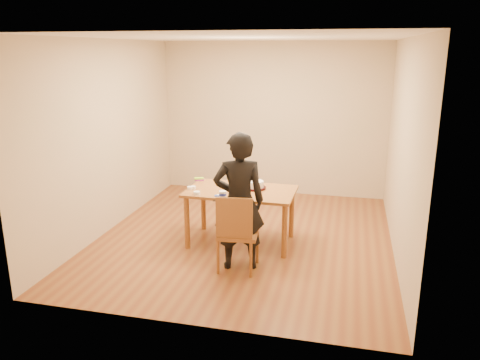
% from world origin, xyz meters
% --- Properties ---
extents(room_shell, '(4.00, 4.50, 2.70)m').
position_xyz_m(room_shell, '(0.00, 0.34, 1.35)').
color(room_shell, brown).
rests_on(room_shell, ground).
extents(dining_table, '(1.45, 0.88, 0.04)m').
position_xyz_m(dining_table, '(-0.02, -0.19, 0.73)').
color(dining_table, brown).
rests_on(dining_table, floor).
extents(dining_chair, '(0.50, 0.50, 0.04)m').
position_xyz_m(dining_chair, '(0.13, -0.96, 0.45)').
color(dining_chair, brown).
rests_on(dining_chair, floor).
extents(cake_plate, '(0.30, 0.30, 0.02)m').
position_xyz_m(cake_plate, '(0.16, -0.08, 0.76)').
color(cake_plate, '#AD0B22').
rests_on(cake_plate, dining_table).
extents(cake, '(0.23, 0.23, 0.07)m').
position_xyz_m(cake, '(0.16, -0.08, 0.81)').
color(cake, white).
rests_on(cake, cake_plate).
extents(frosting_dome, '(0.23, 0.23, 0.03)m').
position_xyz_m(frosting_dome, '(0.16, -0.08, 0.86)').
color(frosting_dome, white).
rests_on(frosting_dome, cake).
extents(frosting_tub, '(0.09, 0.09, 0.08)m').
position_xyz_m(frosting_tub, '(-0.17, -0.55, 0.79)').
color(frosting_tub, white).
rests_on(frosting_tub, dining_table).
extents(frosting_lid, '(0.09, 0.09, 0.01)m').
position_xyz_m(frosting_lid, '(-0.24, -0.51, 0.75)').
color(frosting_lid, '#1934A2').
rests_on(frosting_lid, dining_table).
extents(frosting_dollop, '(0.04, 0.04, 0.02)m').
position_xyz_m(frosting_dollop, '(-0.24, -0.51, 0.76)').
color(frosting_dollop, white).
rests_on(frosting_dollop, frosting_lid).
extents(ramekin_green, '(0.09, 0.09, 0.04)m').
position_xyz_m(ramekin_green, '(-0.52, -0.51, 0.77)').
color(ramekin_green, white).
rests_on(ramekin_green, dining_table).
extents(ramekin_yellow, '(0.07, 0.07, 0.04)m').
position_xyz_m(ramekin_yellow, '(-0.65, -0.28, 0.77)').
color(ramekin_yellow, white).
rests_on(ramekin_yellow, dining_table).
extents(ramekin_multi, '(0.08, 0.08, 0.04)m').
position_xyz_m(ramekin_multi, '(-0.69, -0.30, 0.77)').
color(ramekin_multi, white).
rests_on(ramekin_multi, dining_table).
extents(candy_box_pink, '(0.14, 0.10, 0.02)m').
position_xyz_m(candy_box_pink, '(-0.70, 0.14, 0.76)').
color(candy_box_pink, '#C92F92').
rests_on(candy_box_pink, dining_table).
extents(candy_box_green, '(0.15, 0.10, 0.02)m').
position_xyz_m(candy_box_green, '(-0.71, 0.14, 0.78)').
color(candy_box_green, '#47A91F').
rests_on(candy_box_green, candy_box_pink).
extents(spatula, '(0.17, 0.08, 0.01)m').
position_xyz_m(spatula, '(-0.16, -0.69, 0.75)').
color(spatula, black).
rests_on(spatula, dining_table).
extents(person, '(0.70, 0.56, 1.66)m').
position_xyz_m(person, '(0.13, -0.92, 0.83)').
color(person, black).
rests_on(person, floor).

